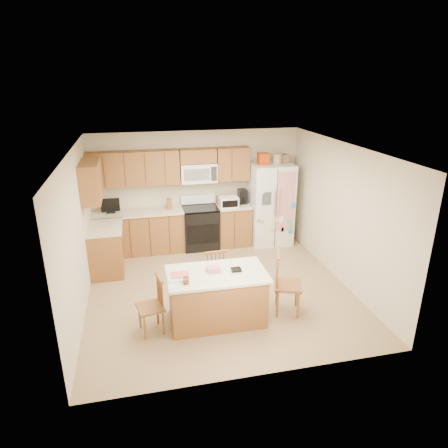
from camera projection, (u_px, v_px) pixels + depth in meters
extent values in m
plane|color=#887153|center=(219.00, 289.00, 7.12)|extent=(4.50, 4.50, 0.00)
cube|color=beige|center=(197.00, 188.00, 8.74)|extent=(4.50, 0.10, 2.50)
cube|color=beige|center=(259.00, 289.00, 4.62)|extent=(4.50, 0.10, 2.50)
cube|color=beige|center=(78.00, 234.00, 6.21)|extent=(0.10, 4.50, 2.50)
cube|color=beige|center=(341.00, 214.00, 7.15)|extent=(0.10, 4.50, 2.50)
cube|color=white|center=(218.00, 149.00, 6.24)|extent=(4.50, 4.50, 0.04)
cube|color=brown|center=(139.00, 233.00, 8.47)|extent=(1.87, 0.60, 0.88)
cube|color=brown|center=(233.00, 225.00, 8.90)|extent=(0.72, 0.60, 0.88)
cube|color=brown|center=(107.00, 250.00, 7.63)|extent=(0.60, 0.95, 0.88)
cube|color=beige|center=(138.00, 212.00, 8.30)|extent=(1.87, 0.64, 0.04)
cube|color=beige|center=(233.00, 206.00, 8.73)|extent=(0.72, 0.64, 0.04)
cube|color=beige|center=(105.00, 227.00, 7.47)|extent=(0.64, 0.95, 0.04)
cube|color=brown|center=(134.00, 168.00, 8.12)|extent=(1.85, 0.33, 0.70)
cube|color=brown|center=(232.00, 164.00, 8.55)|extent=(0.70, 0.33, 0.70)
cube|color=brown|center=(198.00, 156.00, 8.32)|extent=(0.76, 0.33, 0.29)
cube|color=brown|center=(91.00, 181.00, 7.13)|extent=(0.33, 0.95, 0.70)
cube|color=#523018|center=(104.00, 172.00, 7.84)|extent=(0.02, 0.01, 0.66)
cube|color=#523018|center=(110.00, 240.00, 8.07)|extent=(0.02, 0.01, 0.84)
cube|color=#523018|center=(125.00, 171.00, 7.93)|extent=(0.02, 0.01, 0.66)
cube|color=#523018|center=(130.00, 239.00, 8.15)|extent=(0.02, 0.01, 0.84)
cube|color=#523018|center=(145.00, 170.00, 8.01)|extent=(0.02, 0.01, 0.66)
cube|color=#523018|center=(150.00, 237.00, 8.24)|extent=(0.02, 0.01, 0.84)
cube|color=#523018|center=(165.00, 169.00, 8.09)|extent=(0.01, 0.01, 0.66)
cube|color=#523018|center=(170.00, 236.00, 8.32)|extent=(0.01, 0.01, 0.84)
cube|color=#523018|center=(232.00, 165.00, 8.38)|extent=(0.01, 0.01, 0.66)
cube|color=#523018|center=(235.00, 230.00, 8.61)|extent=(0.01, 0.01, 0.84)
cube|color=white|center=(198.00, 173.00, 8.42)|extent=(0.76, 0.38, 0.40)
cube|color=slate|center=(197.00, 175.00, 8.23)|extent=(0.54, 0.01, 0.24)
cube|color=#262626|center=(214.00, 174.00, 8.31)|extent=(0.12, 0.01, 0.30)
cube|color=brown|center=(169.00, 204.00, 8.40)|extent=(0.10, 0.14, 0.22)
cube|color=black|center=(111.00, 212.00, 8.21)|extent=(0.18, 0.12, 0.02)
cube|color=black|center=(110.00, 205.00, 8.15)|extent=(0.38, 0.03, 0.28)
cube|color=red|center=(225.00, 200.00, 8.74)|extent=(0.35, 0.22, 0.18)
cube|color=white|center=(229.00, 202.00, 8.52)|extent=(0.40, 0.28, 0.23)
cube|color=black|center=(230.00, 204.00, 8.40)|extent=(0.34, 0.01, 0.15)
cube|color=black|center=(242.00, 196.00, 8.77)|extent=(0.18, 0.22, 0.32)
cylinder|color=black|center=(243.00, 200.00, 8.73)|extent=(0.12, 0.12, 0.12)
cube|color=black|center=(200.00, 228.00, 8.73)|extent=(0.76, 0.64, 0.88)
cube|color=black|center=(203.00, 234.00, 8.44)|extent=(0.68, 0.01, 0.42)
cube|color=black|center=(200.00, 208.00, 8.56)|extent=(0.76, 0.64, 0.03)
cube|color=white|center=(198.00, 199.00, 8.76)|extent=(0.76, 0.10, 0.20)
cube|color=white|center=(270.00, 204.00, 8.84)|extent=(0.90, 0.75, 1.80)
cube|color=#4C4C4C|center=(276.00, 209.00, 8.49)|extent=(0.02, 0.01, 1.75)
cube|color=silver|center=(275.00, 203.00, 8.41)|extent=(0.02, 0.03, 0.55)
cube|color=silver|center=(279.00, 203.00, 8.43)|extent=(0.02, 0.03, 0.55)
cube|color=#3F3F44|center=(267.00, 199.00, 8.36)|extent=(0.20, 0.01, 0.28)
cube|color=#D84C59|center=(285.00, 202.00, 8.48)|extent=(0.42, 0.01, 1.30)
cube|color=#B33409|center=(263.00, 159.00, 8.44)|extent=(0.22, 0.22, 0.24)
cylinder|color=tan|center=(277.00, 159.00, 8.46)|extent=(0.18, 0.18, 0.22)
cube|color=#7F604A|center=(283.00, 158.00, 8.63)|extent=(0.18, 0.20, 0.18)
cube|color=brown|center=(217.00, 298.00, 6.09)|extent=(1.42, 0.81, 0.77)
cube|color=beige|center=(217.00, 274.00, 5.95)|extent=(1.50, 0.89, 0.04)
cylinder|color=#B33409|center=(186.00, 281.00, 5.63)|extent=(0.08, 0.08, 0.06)
cylinder|color=white|center=(186.00, 280.00, 5.63)|extent=(0.09, 0.09, 0.09)
cube|color=#CC716E|center=(214.00, 269.00, 5.98)|extent=(0.20, 0.15, 0.07)
cube|color=black|center=(236.00, 270.00, 6.00)|extent=(0.15, 0.12, 0.04)
cube|color=white|center=(178.00, 278.00, 5.77)|extent=(0.30, 0.24, 0.01)
cube|color=#D84C4C|center=(180.00, 275.00, 5.85)|extent=(0.26, 0.20, 0.01)
cylinder|color=white|center=(202.00, 281.00, 5.68)|extent=(0.14, 0.05, 0.01)
cube|color=brown|center=(150.00, 307.00, 5.80)|extent=(0.43, 0.45, 0.04)
cylinder|color=brown|center=(140.00, 317.00, 5.95)|extent=(0.03, 0.03, 0.39)
cylinder|color=brown|center=(145.00, 328.00, 5.69)|extent=(0.03, 0.03, 0.39)
cylinder|color=brown|center=(158.00, 312.00, 6.06)|extent=(0.03, 0.03, 0.39)
cylinder|color=brown|center=(163.00, 323.00, 5.80)|extent=(0.03, 0.03, 0.39)
cylinder|color=brown|center=(157.00, 287.00, 5.89)|extent=(0.02, 0.02, 0.44)
cylinder|color=brown|center=(159.00, 289.00, 5.84)|extent=(0.02, 0.02, 0.44)
cylinder|color=brown|center=(160.00, 291.00, 5.78)|extent=(0.02, 0.02, 0.44)
cylinder|color=brown|center=(161.00, 293.00, 5.72)|extent=(0.02, 0.02, 0.44)
cylinder|color=brown|center=(162.00, 295.00, 5.66)|extent=(0.02, 0.02, 0.44)
cube|color=brown|center=(159.00, 278.00, 5.70)|extent=(0.11, 0.36, 0.05)
cube|color=brown|center=(214.00, 273.00, 6.81)|extent=(0.40, 0.38, 0.04)
cylinder|color=brown|center=(220.00, 279.00, 7.05)|extent=(0.03, 0.03, 0.39)
cylinder|color=brown|center=(203.00, 281.00, 6.97)|extent=(0.03, 0.03, 0.39)
cylinder|color=brown|center=(224.00, 287.00, 6.80)|extent=(0.03, 0.03, 0.39)
cylinder|color=brown|center=(207.00, 289.00, 6.73)|extent=(0.03, 0.03, 0.39)
cylinder|color=brown|center=(224.00, 263.00, 6.63)|extent=(0.02, 0.02, 0.43)
cylinder|color=brown|center=(220.00, 264.00, 6.61)|extent=(0.02, 0.02, 0.43)
cylinder|color=brown|center=(216.00, 264.00, 6.59)|extent=(0.02, 0.02, 0.43)
cylinder|color=brown|center=(212.00, 265.00, 6.58)|extent=(0.02, 0.02, 0.43)
cylinder|color=brown|center=(208.00, 265.00, 6.56)|extent=(0.02, 0.02, 0.43)
cube|color=brown|center=(216.00, 252.00, 6.52)|extent=(0.36, 0.05, 0.05)
cube|color=brown|center=(288.00, 285.00, 6.28)|extent=(0.54, 0.55, 0.05)
cylinder|color=brown|center=(298.00, 305.00, 6.18)|extent=(0.04, 0.04, 0.45)
cylinder|color=brown|center=(296.00, 294.00, 6.52)|extent=(0.04, 0.04, 0.45)
cylinder|color=brown|center=(277.00, 304.00, 6.21)|extent=(0.04, 0.04, 0.45)
cylinder|color=brown|center=(277.00, 293.00, 6.55)|extent=(0.04, 0.04, 0.45)
cylinder|color=brown|center=(278.00, 274.00, 6.05)|extent=(0.02, 0.02, 0.51)
cylinder|color=brown|center=(277.00, 271.00, 6.12)|extent=(0.02, 0.02, 0.51)
cylinder|color=brown|center=(277.00, 269.00, 6.20)|extent=(0.02, 0.02, 0.51)
cylinder|color=brown|center=(277.00, 267.00, 6.27)|extent=(0.02, 0.02, 0.51)
cylinder|color=brown|center=(277.00, 265.00, 6.35)|extent=(0.02, 0.02, 0.51)
cube|color=brown|center=(278.00, 254.00, 6.11)|extent=(0.17, 0.41, 0.05)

